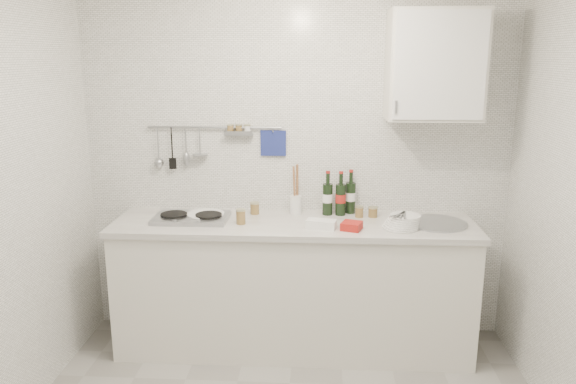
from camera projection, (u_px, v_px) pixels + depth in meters
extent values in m
cube|color=silver|center=(296.00, 165.00, 4.00)|extent=(3.00, 0.02, 2.50)
cube|color=silver|center=(294.00, 288.00, 3.90)|extent=(2.40, 0.60, 0.88)
cube|color=silver|center=(294.00, 225.00, 3.79)|extent=(2.44, 0.64, 0.04)
cube|color=black|center=(294.00, 337.00, 4.01)|extent=(2.34, 0.52, 0.10)
cube|color=#93969B|center=(191.00, 218.00, 3.82)|extent=(0.50, 0.32, 0.03)
cylinder|color=black|center=(174.00, 214.00, 3.82)|extent=(0.18, 0.18, 0.01)
cylinder|color=black|center=(209.00, 215.00, 3.81)|extent=(0.18, 0.18, 0.01)
cylinder|color=#93969B|center=(436.00, 223.00, 3.73)|extent=(0.40, 0.40, 0.02)
cylinder|color=#93969B|center=(436.00, 231.00, 3.74)|extent=(0.34, 0.34, 0.10)
cylinder|color=#93969B|center=(214.00, 127.00, 3.94)|extent=(0.95, 0.02, 0.02)
cube|color=navy|center=(273.00, 143.00, 3.95)|extent=(0.18, 0.02, 0.18)
cube|color=silver|center=(435.00, 65.00, 3.61)|extent=(0.60, 0.35, 0.70)
cube|color=white|center=(440.00, 66.00, 3.43)|extent=(0.56, 0.01, 0.66)
cylinder|color=#93969B|center=(396.00, 107.00, 3.50)|extent=(0.01, 0.01, 0.08)
cylinder|color=#5062B7|center=(204.00, 217.00, 3.86)|extent=(0.27, 0.27, 0.01)
cylinder|color=#5062B7|center=(205.00, 216.00, 3.86)|extent=(0.27, 0.27, 0.01)
cylinder|color=#5062B7|center=(205.00, 214.00, 3.86)|extent=(0.26, 0.26, 0.01)
cylinder|color=white|center=(400.00, 227.00, 3.64)|extent=(0.23, 0.23, 0.01)
cylinder|color=white|center=(401.00, 225.00, 3.64)|extent=(0.23, 0.23, 0.01)
cylinder|color=white|center=(402.00, 223.00, 3.64)|extent=(0.22, 0.22, 0.01)
cylinder|color=white|center=(403.00, 221.00, 3.64)|extent=(0.22, 0.22, 0.01)
cylinder|color=white|center=(404.00, 219.00, 3.64)|extent=(0.21, 0.21, 0.01)
cylinder|color=white|center=(405.00, 218.00, 3.64)|extent=(0.20, 0.20, 0.01)
cylinder|color=white|center=(406.00, 216.00, 3.64)|extent=(0.20, 0.20, 0.01)
cube|color=white|center=(321.00, 224.00, 3.63)|extent=(0.21, 0.13, 0.06)
cube|color=red|center=(352.00, 226.00, 3.61)|extent=(0.15, 0.15, 0.05)
cylinder|color=white|center=(296.00, 205.00, 3.96)|extent=(0.09, 0.09, 0.13)
cylinder|color=brown|center=(297.00, 182.00, 3.92)|extent=(0.02, 0.06, 0.26)
cylinder|color=brown|center=(294.00, 183.00, 3.94)|extent=(0.03, 0.05, 0.24)
cylinder|color=brown|center=(255.00, 209.00, 3.96)|extent=(0.06, 0.06, 0.07)
cylinder|color=tan|center=(255.00, 203.00, 3.95)|extent=(0.07, 0.07, 0.01)
cylinder|color=brown|center=(359.00, 212.00, 3.88)|extent=(0.05, 0.05, 0.07)
cylinder|color=tan|center=(359.00, 207.00, 3.87)|extent=(0.06, 0.06, 0.01)
cylinder|color=brown|center=(373.00, 213.00, 3.89)|extent=(0.06, 0.06, 0.06)
cylinder|color=tan|center=(373.00, 207.00, 3.88)|extent=(0.07, 0.07, 0.01)
cylinder|color=brown|center=(241.00, 217.00, 3.73)|extent=(0.06, 0.06, 0.09)
cylinder|color=tan|center=(241.00, 210.00, 3.71)|extent=(0.07, 0.07, 0.01)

